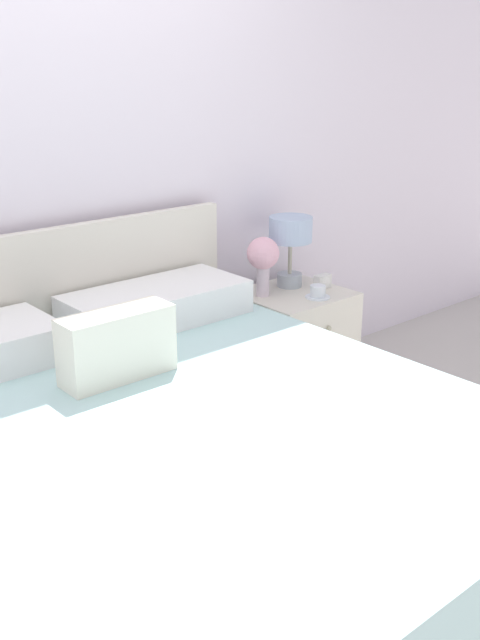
{
  "coord_description": "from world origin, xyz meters",
  "views": [
    {
      "loc": [
        -1.22,
        -2.71,
        1.64
      ],
      "look_at": [
        0.62,
        -0.57,
        0.63
      ],
      "focal_mm": 42.0,
      "sensor_mm": 36.0,
      "label": 1
    }
  ],
  "objects_px": {
    "table_lamp": "(290,237)",
    "alarm_clock": "(323,281)",
    "bed": "(176,484)",
    "nightstand": "(292,344)",
    "flower_vase": "(263,257)",
    "teacup": "(318,292)"
  },
  "relations": [
    {
      "from": "nightstand",
      "to": "alarm_clock",
      "type": "distance_m",
      "value": 0.34
    },
    {
      "from": "teacup",
      "to": "flower_vase",
      "type": "bearing_deg",
      "value": 131.78
    },
    {
      "from": "teacup",
      "to": "alarm_clock",
      "type": "relative_size",
      "value": 1.35
    },
    {
      "from": "bed",
      "to": "nightstand",
      "type": "distance_m",
      "value": 1.43
    },
    {
      "from": "table_lamp",
      "to": "teacup",
      "type": "distance_m",
      "value": 0.32
    },
    {
      "from": "table_lamp",
      "to": "alarm_clock",
      "type": "bearing_deg",
      "value": -52.09
    },
    {
      "from": "flower_vase",
      "to": "table_lamp",
      "type": "bearing_deg",
      "value": 7.81
    },
    {
      "from": "bed",
      "to": "table_lamp",
      "type": "bearing_deg",
      "value": 31.92
    },
    {
      "from": "bed",
      "to": "flower_vase",
      "type": "bearing_deg",
      "value": 35.49
    },
    {
      "from": "flower_vase",
      "to": "alarm_clock",
      "type": "height_order",
      "value": "flower_vase"
    },
    {
      "from": "bed",
      "to": "nightstand",
      "type": "xyz_separation_m",
      "value": [
        1.24,
        0.72,
        -0.04
      ]
    },
    {
      "from": "bed",
      "to": "table_lamp",
      "type": "distance_m",
      "value": 1.6
    },
    {
      "from": "bed",
      "to": "table_lamp",
      "type": "height_order",
      "value": "bed"
    },
    {
      "from": "nightstand",
      "to": "flower_vase",
      "type": "xyz_separation_m",
      "value": [
        -0.15,
        0.06,
        0.46
      ]
    },
    {
      "from": "bed",
      "to": "alarm_clock",
      "type": "distance_m",
      "value": 1.57
    },
    {
      "from": "nightstand",
      "to": "table_lamp",
      "type": "relative_size",
      "value": 1.54
    },
    {
      "from": "table_lamp",
      "to": "flower_vase",
      "type": "distance_m",
      "value": 0.21
    },
    {
      "from": "alarm_clock",
      "to": "table_lamp",
      "type": "bearing_deg",
      "value": 127.91
    },
    {
      "from": "flower_vase",
      "to": "alarm_clock",
      "type": "distance_m",
      "value": 0.36
    },
    {
      "from": "nightstand",
      "to": "flower_vase",
      "type": "bearing_deg",
      "value": 156.81
    },
    {
      "from": "nightstand",
      "to": "alarm_clock",
      "type": "xyz_separation_m",
      "value": [
        0.16,
        -0.04,
        0.3
      ]
    },
    {
      "from": "table_lamp",
      "to": "teacup",
      "type": "xyz_separation_m",
      "value": [
        -0.03,
        -0.22,
        -0.22
      ]
    }
  ]
}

